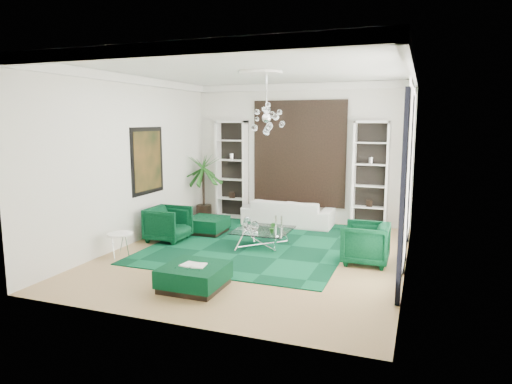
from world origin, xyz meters
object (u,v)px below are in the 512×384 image
at_px(coffee_table, 263,239).
at_px(ottoman_side, 207,225).
at_px(palm, 203,177).
at_px(sofa, 288,213).
at_px(armchair_right, 365,243).
at_px(armchair_left, 168,224).
at_px(side_table, 121,246).
at_px(ottoman_front, 194,277).

distance_m(coffee_table, ottoman_side, 1.91).
xyz_separation_m(ottoman_side, palm, (-0.86, 1.53, 1.00)).
height_order(sofa, armchair_right, armchair_right).
bearing_deg(sofa, armchair_left, 48.73).
relative_size(ottoman_side, side_table, 1.73).
height_order(armchair_right, ottoman_side, armchair_right).
xyz_separation_m(armchair_right, palm, (-4.88, 2.66, 0.79)).
height_order(ottoman_front, side_table, side_table).
relative_size(armchair_right, ottoman_side, 0.99).
xyz_separation_m(sofa, armchair_right, (2.36, -2.66, 0.06)).
relative_size(coffee_table, side_table, 2.31).
relative_size(sofa, ottoman_side, 2.66).
relative_size(sofa, armchair_left, 2.68).
bearing_deg(coffee_table, ottoman_side, 156.46).
distance_m(armchair_left, coffee_table, 2.30).
height_order(armchair_right, coffee_table, armchair_right).
bearing_deg(armchair_left, ottoman_side, -28.46).
relative_size(armchair_right, palm, 0.37).
height_order(coffee_table, side_table, side_table).
xyz_separation_m(sofa, ottoman_side, (-1.66, -1.52, -0.15)).
distance_m(armchair_right, ottoman_front, 3.49).
relative_size(armchair_left, ottoman_front, 0.89).
relative_size(sofa, coffee_table, 2.00).
xyz_separation_m(armchair_right, ottoman_side, (-4.02, 1.14, -0.21)).
distance_m(armchair_left, ottoman_front, 3.26).
bearing_deg(sofa, palm, -0.10).
distance_m(armchair_left, side_table, 1.53).
distance_m(sofa, ottoman_front, 5.05).
xyz_separation_m(sofa, palm, (-2.52, 0.00, 0.85)).
bearing_deg(ottoman_side, sofa, 42.47).
relative_size(armchair_right, side_table, 1.72).
xyz_separation_m(coffee_table, side_table, (-2.51, -1.72, 0.04)).
bearing_deg(ottoman_front, side_table, 155.13).
bearing_deg(coffee_table, armchair_left, -174.63).
bearing_deg(coffee_table, armchair_right, -9.33).
bearing_deg(armchair_left, coffee_table, -84.63).
xyz_separation_m(ottoman_front, palm, (-2.35, 5.05, 1.00)).
distance_m(armchair_left, ottoman_side, 1.13).
xyz_separation_m(side_table, palm, (-0.10, 4.01, 0.95)).
bearing_deg(coffee_table, ottoman_front, -95.38).
height_order(sofa, coffee_table, sofa).
height_order(side_table, palm, palm).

